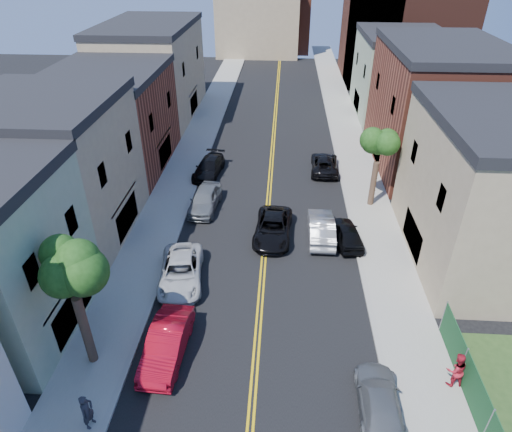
% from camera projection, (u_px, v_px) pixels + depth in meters
% --- Properties ---
extents(sidewalk_left, '(3.20, 100.00, 0.15)m').
position_uv_depth(sidewalk_left, '(193.00, 148.00, 43.57)').
color(sidewalk_left, gray).
rests_on(sidewalk_left, ground).
extents(sidewalk_right, '(3.20, 100.00, 0.15)m').
position_uv_depth(sidewalk_right, '(354.00, 152.00, 42.71)').
color(sidewalk_right, gray).
rests_on(sidewalk_right, ground).
extents(curb_left, '(0.30, 100.00, 0.15)m').
position_uv_depth(curb_left, '(210.00, 148.00, 43.48)').
color(curb_left, gray).
rests_on(curb_left, ground).
extents(curb_right, '(0.30, 100.00, 0.15)m').
position_uv_depth(curb_right, '(336.00, 152.00, 42.81)').
color(curb_right, gray).
rests_on(curb_right, ground).
extents(bldg_left_tan_near, '(9.00, 10.00, 9.00)m').
position_uv_depth(bldg_left_tan_near, '(53.00, 174.00, 28.87)').
color(bldg_left_tan_near, '#998466').
rests_on(bldg_left_tan_near, ground).
extents(bldg_left_brick, '(9.00, 12.00, 8.00)m').
position_uv_depth(bldg_left_brick, '(111.00, 123.00, 38.43)').
color(bldg_left_brick, brown).
rests_on(bldg_left_brick, ground).
extents(bldg_left_tan_far, '(9.00, 16.00, 9.50)m').
position_uv_depth(bldg_left_tan_far, '(153.00, 73.00, 49.87)').
color(bldg_left_tan_far, '#998466').
rests_on(bldg_left_tan_far, ground).
extents(bldg_right_tan, '(9.00, 12.00, 9.00)m').
position_uv_depth(bldg_right_tan, '(498.00, 195.00, 26.50)').
color(bldg_right_tan, '#998466').
rests_on(bldg_right_tan, ground).
extents(bldg_right_brick, '(9.00, 14.00, 10.00)m').
position_uv_depth(bldg_right_brick, '(435.00, 111.00, 38.07)').
color(bldg_right_brick, brown).
rests_on(bldg_right_brick, ground).
extents(bldg_right_palegrn, '(9.00, 12.00, 8.50)m').
position_uv_depth(bldg_right_palegrn, '(399.00, 77.00, 50.31)').
color(bldg_right_palegrn, gray).
rests_on(bldg_right_palegrn, ground).
extents(church, '(16.20, 14.20, 22.60)m').
position_uv_depth(church, '(397.00, 27.00, 61.33)').
color(church, '#4C2319').
rests_on(church, ground).
extents(backdrop_left, '(14.00, 8.00, 12.00)m').
position_uv_depth(backdrop_left, '(258.00, 19.00, 75.72)').
color(backdrop_left, '#998466').
rests_on(backdrop_left, ground).
extents(backdrop_center, '(10.00, 8.00, 10.00)m').
position_uv_depth(backdrop_center, '(281.00, 22.00, 79.41)').
color(backdrop_center, brown).
rests_on(backdrop_center, ground).
extents(tree_left_mid, '(5.20, 5.20, 9.29)m').
position_uv_depth(tree_left_mid, '(64.00, 253.00, 18.14)').
color(tree_left_mid, '#3E2D1F').
rests_on(tree_left_mid, sidewalk_left).
extents(tree_right_far, '(4.40, 4.40, 8.03)m').
position_uv_depth(tree_right_far, '(381.00, 135.00, 31.24)').
color(tree_right_far, '#3E2D1F').
rests_on(tree_right_far, sidewalk_right).
extents(red_sedan, '(1.91, 4.93, 1.60)m').
position_uv_depth(red_sedan, '(167.00, 343.00, 21.53)').
color(red_sedan, '#AC0B1D').
rests_on(red_sedan, ground).
extents(white_pickup, '(3.13, 5.60, 1.48)m').
position_uv_depth(white_pickup, '(181.00, 271.00, 26.29)').
color(white_pickup, silver).
rests_on(white_pickup, ground).
extents(grey_car_left, '(2.30, 4.93, 1.64)m').
position_uv_depth(grey_car_left, '(205.00, 199.00, 33.46)').
color(grey_car_left, slate).
rests_on(grey_car_left, ground).
extents(black_car_left, '(2.62, 5.16, 1.44)m').
position_uv_depth(black_car_left, '(209.00, 167.00, 38.37)').
color(black_car_left, black).
rests_on(black_car_left, ground).
extents(grey_car_right, '(1.95, 4.53, 1.30)m').
position_uv_depth(grey_car_right, '(379.00, 401.00, 19.01)').
color(grey_car_right, '#595D61').
rests_on(grey_car_right, ground).
extents(black_car_right, '(2.19, 4.30, 1.40)m').
position_uv_depth(black_car_right, '(347.00, 233.00, 29.77)').
color(black_car_right, black).
rests_on(black_car_right, ground).
extents(silver_car_right, '(1.71, 4.86, 1.60)m').
position_uv_depth(silver_car_right, '(321.00, 228.00, 30.20)').
color(silver_car_right, '#9C9DA3').
rests_on(silver_car_right, ground).
extents(dark_car_right_far, '(2.51, 5.07, 1.38)m').
position_uv_depth(dark_car_right_far, '(324.00, 164.00, 39.06)').
color(dark_car_right_far, black).
rests_on(dark_car_right_far, ground).
extents(black_suv_lane, '(2.75, 5.42, 1.47)m').
position_uv_depth(black_suv_lane, '(273.00, 228.00, 30.28)').
color(black_suv_lane, black).
rests_on(black_suv_lane, ground).
extents(pedestrian_left, '(0.56, 0.73, 1.78)m').
position_uv_depth(pedestrian_left, '(87.00, 411.00, 18.16)').
color(pedestrian_left, '#25252C').
rests_on(pedestrian_left, sidewalk_left).
extents(pedestrian_right, '(1.01, 0.84, 1.89)m').
position_uv_depth(pedestrian_right, '(456.00, 370.00, 19.86)').
color(pedestrian_right, '#AB1A2A').
rests_on(pedestrian_right, sidewalk_right).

